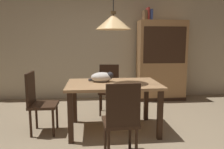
{
  "coord_description": "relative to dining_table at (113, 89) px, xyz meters",
  "views": [
    {
      "loc": [
        -0.33,
        -2.68,
        1.38
      ],
      "look_at": [
        0.0,
        0.77,
        0.85
      ],
      "focal_mm": 35.03,
      "sensor_mm": 36.0,
      "label": 1
    }
  ],
  "objects": [
    {
      "name": "book_brown_thick",
      "position": [
        0.89,
        1.75,
        1.31
      ],
      "size": [
        0.06,
        0.24,
        0.22
      ],
      "primitive_type": "cube",
      "color": "brown",
      "rests_on": "hutch_bookcase"
    },
    {
      "name": "chair_left_side",
      "position": [
        -1.13,
        0.0,
        -0.14
      ],
      "size": [
        0.41,
        0.41,
        0.93
      ],
      "color": "#382316",
      "rests_on": "ground"
    },
    {
      "name": "cat_sleeping",
      "position": [
        -0.16,
        0.11,
        0.18
      ],
      "size": [
        0.39,
        0.23,
        0.16
      ],
      "color": "silver",
      "rests_on": "dining_table"
    },
    {
      "name": "ground",
      "position": [
        -0.0,
        -0.57,
        -0.65
      ],
      "size": [
        10.0,
        10.0,
        0.0
      ],
      "primitive_type": "plane",
      "color": "#998466"
    },
    {
      "name": "dining_table",
      "position": [
        0.0,
        0.0,
        0.0
      ],
      "size": [
        1.4,
        0.9,
        0.75
      ],
      "color": "tan",
      "rests_on": "ground"
    },
    {
      "name": "chair_near_front",
      "position": [
        0.0,
        -0.88,
        -0.14
      ],
      "size": [
        0.42,
        0.42,
        0.93
      ],
      "color": "#382316",
      "rests_on": "ground"
    },
    {
      "name": "back_wall",
      "position": [
        -0.0,
        2.08,
        0.8
      ],
      "size": [
        6.4,
        0.1,
        2.9
      ],
      "primitive_type": "cube",
      "color": "beige",
      "rests_on": "ground"
    },
    {
      "name": "hutch_bookcase",
      "position": [
        1.31,
        1.74,
        0.24
      ],
      "size": [
        1.12,
        0.45,
        1.85
      ],
      "color": "#A87A4C",
      "rests_on": "ground"
    },
    {
      "name": "book_red_tall",
      "position": [
        0.96,
        1.75,
        1.34
      ],
      "size": [
        0.04,
        0.22,
        0.28
      ],
      "primitive_type": "cube",
      "color": "#B73833",
      "rests_on": "hutch_bookcase"
    },
    {
      "name": "chair_far_back",
      "position": [
        0.01,
        0.88,
        -0.14
      ],
      "size": [
        0.44,
        0.44,
        0.93
      ],
      "color": "#382316",
      "rests_on": "ground"
    },
    {
      "name": "book_blue_wide",
      "position": [
        1.02,
        1.75,
        1.32
      ],
      "size": [
        0.06,
        0.24,
        0.24
      ],
      "primitive_type": "cube",
      "color": "#384C93",
      "rests_on": "hutch_bookcase"
    },
    {
      "name": "pendant_lamp",
      "position": [
        0.0,
        0.0,
        1.01
      ],
      "size": [
        0.52,
        0.52,
        1.3
      ],
      "color": "#E5B775"
    }
  ]
}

